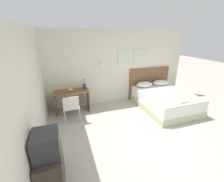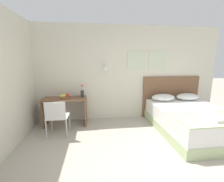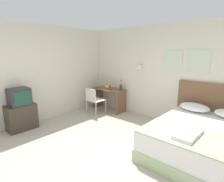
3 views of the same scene
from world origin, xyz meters
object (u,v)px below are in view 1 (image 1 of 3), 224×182
flower_vase (85,86)px  television (46,144)px  bed (164,101)px  pillow_left (144,84)px  headboard (149,83)px  desk_chair (71,106)px  tv_stand (51,169)px  folded_towel_mid_bed (181,100)px  throw_blanket (178,100)px  pillow_right (161,83)px  fruit_bowl (72,90)px  folded_towel_near_foot (174,97)px  desk (72,97)px

flower_vase → television: flower_vase is taller
bed → pillow_left: bearing=114.9°
headboard → pillow_left: bearing=-142.6°
desk_chair → tv_stand: desk_chair is taller
television → folded_towel_mid_bed: bearing=16.2°
folded_towel_mid_bed → tv_stand: (-3.62, -1.05, -0.31)m
throw_blanket → folded_towel_mid_bed: bearing=-103.9°
pillow_right → desk_chair: (-3.52, -0.62, -0.17)m
fruit_bowl → flower_vase: bearing=15.6°
folded_towel_near_foot → fruit_bowl: (-3.01, 1.22, 0.15)m
fruit_bowl → tv_stand: size_ratio=0.40×
pillow_right → folded_towel_mid_bed: pillow_right is taller
bed → folded_towel_near_foot: 0.58m
headboard → flower_vase: headboard is taller
folded_towel_near_foot → desk_chair: (-3.12, 0.64, -0.13)m
desk → flower_vase: size_ratio=3.21×
folded_towel_near_foot → bed: bearing=85.8°
desk_chair → tv_stand: size_ratio=1.23×
folded_towel_near_foot → folded_towel_mid_bed: (-0.00, -0.29, 0.00)m
folded_towel_mid_bed → headboard: bearing=88.9°
pillow_right → tv_stand: pillow_right is taller
throw_blanket → flower_vase: size_ratio=4.57×
throw_blanket → flower_vase: (-2.63, 1.48, 0.26)m
bed → pillow_left: 0.96m
headboard → television: 4.66m
throw_blanket → fruit_bowl: 3.34m
folded_towel_mid_bed → flower_vase: bearing=147.9°
desk_chair → flower_vase: 0.94m
desk_chair → television: (-0.50, -1.98, 0.35)m
folded_towel_near_foot → desk: bearing=157.5°
headboard → folded_towel_near_foot: (-0.03, -1.54, 0.01)m
folded_towel_mid_bed → fruit_bowl: size_ratio=1.14×
folded_towel_near_foot → flower_vase: bearing=152.8°
desk_chair → flower_vase: flower_vase is taller
pillow_right → throw_blanket: bearing=-104.7°
desk → tv_stand: bearing=-102.6°
television → bed: bearing=26.3°
bed → desk: 3.19m
throw_blanket → fruit_bowl: (-3.05, 1.36, 0.19)m
bed → pillow_right: 0.96m
pillow_left → television: size_ratio=1.42×
desk_chair → television: size_ratio=1.78×
desk_chair → headboard: bearing=16.0°
pillow_left → tv_stand: pillow_left is taller
throw_blanket → tv_stand: tv_stand is taller
pillow_left → fruit_bowl: fruit_bowl is taller
bed → throw_blanket: (0.00, -0.61, 0.30)m
pillow_left → desk_chair: desk_chair is taller
pillow_left → pillow_right: 0.74m
throw_blanket → desk: bearing=155.5°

